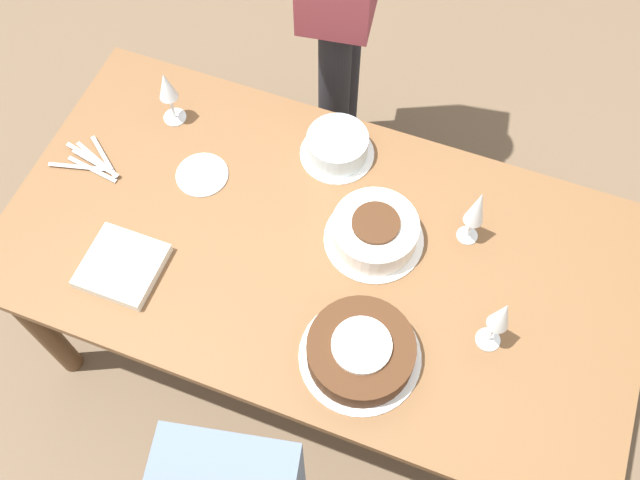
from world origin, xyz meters
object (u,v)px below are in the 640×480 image
at_px(cake_front_chocolate, 361,351).
at_px(wine_glass_far, 477,209).
at_px(cake_center_white, 375,232).
at_px(wine_glass_near, 501,316).
at_px(cake_back_decorated, 337,146).
at_px(wine_glass_extra, 167,88).

xyz_separation_m(cake_front_chocolate, wine_glass_far, (0.16, 0.43, 0.11)).
relative_size(cake_front_chocolate, wine_glass_far, 1.42).
relative_size(cake_center_white, wine_glass_near, 1.23).
distance_m(cake_back_decorated, wine_glass_extra, 0.51).
bearing_deg(wine_glass_extra, cake_back_decorated, 5.27).
xyz_separation_m(cake_front_chocolate, wine_glass_near, (0.29, 0.16, 0.12)).
distance_m(cake_center_white, wine_glass_far, 0.28).
distance_m(wine_glass_near, wine_glass_far, 0.30).
xyz_separation_m(cake_center_white, cake_front_chocolate, (0.07, -0.33, -0.00)).
bearing_deg(cake_front_chocolate, cake_back_decorated, 115.29).
height_order(wine_glass_near, wine_glass_extra, wine_glass_near).
bearing_deg(wine_glass_far, cake_front_chocolate, -110.54).
relative_size(cake_front_chocolate, cake_back_decorated, 1.42).
bearing_deg(cake_front_chocolate, wine_glass_far, 69.46).
relative_size(cake_back_decorated, wine_glass_extra, 1.13).
xyz_separation_m(wine_glass_near, wine_glass_far, (-0.13, 0.28, -0.01)).
height_order(cake_back_decorated, wine_glass_near, wine_glass_near).
bearing_deg(cake_back_decorated, cake_front_chocolate, -64.71).
height_order(cake_back_decorated, wine_glass_far, wine_glass_far).
relative_size(cake_back_decorated, wine_glass_far, 1.00).
relative_size(cake_front_chocolate, wine_glass_extra, 1.61).
distance_m(cake_back_decorated, wine_glass_near, 0.70).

